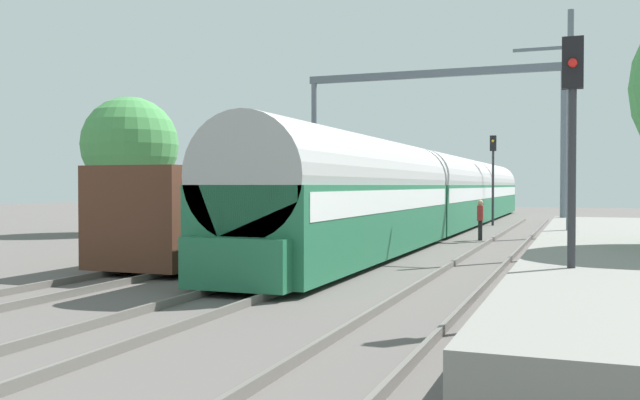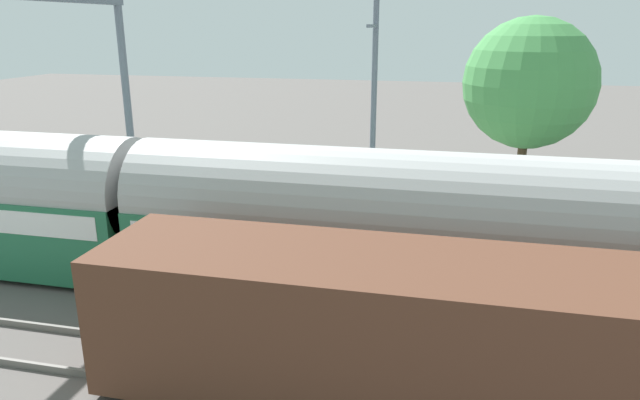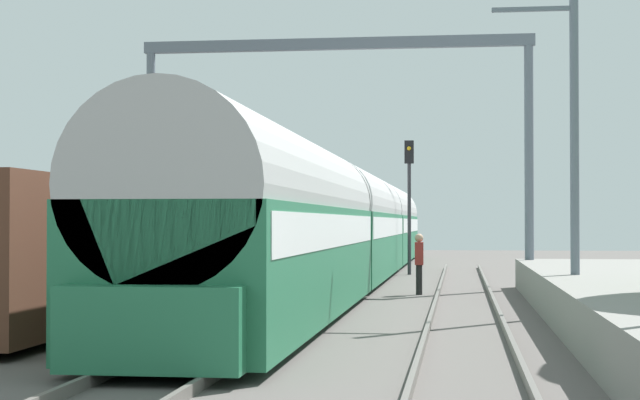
{
  "view_description": "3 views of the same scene",
  "coord_description": "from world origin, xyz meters",
  "px_view_note": "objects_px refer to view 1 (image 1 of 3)",
  "views": [
    {
      "loc": [
        6.74,
        -18.11,
        2.35
      ],
      "look_at": [
        0.0,
        -0.09,
        1.95
      ],
      "focal_mm": 39.25,
      "sensor_mm": 36.0,
      "label": 1
    },
    {
      "loc": [
        -13.47,
        3.19,
        6.87
      ],
      "look_at": [
        1.5,
        6.63,
        2.14
      ],
      "focal_mm": 32.24,
      "sensor_mm": 36.0,
      "label": 2
    },
    {
      "loc": [
        3.87,
        -18.17,
        2.06
      ],
      "look_at": [
        0.0,
        11.36,
        2.68
      ],
      "focal_mm": 59.86,
      "sensor_mm": 36.0,
      "label": 3
    }
  ],
  "objects_px": {
    "railway_signal_far": "(493,168)",
    "railway_signal_near": "(572,139)",
    "passenger_train": "(447,192)",
    "catenary_gantry": "(431,117)",
    "person_crossing": "(480,216)",
    "freight_car": "(242,211)"
  },
  "relations": [
    {
      "from": "catenary_gantry",
      "to": "passenger_train",
      "type": "bearing_deg",
      "value": 90.0
    },
    {
      "from": "passenger_train",
      "to": "railway_signal_near",
      "type": "height_order",
      "value": "railway_signal_near"
    },
    {
      "from": "passenger_train",
      "to": "person_crossing",
      "type": "distance_m",
      "value": 7.85
    },
    {
      "from": "catenary_gantry",
      "to": "person_crossing",
      "type": "bearing_deg",
      "value": -47.59
    },
    {
      "from": "catenary_gantry",
      "to": "freight_car",
      "type": "bearing_deg",
      "value": -108.35
    },
    {
      "from": "freight_car",
      "to": "railway_signal_far",
      "type": "height_order",
      "value": "railway_signal_far"
    },
    {
      "from": "passenger_train",
      "to": "railway_signal_far",
      "type": "xyz_separation_m",
      "value": [
        1.92,
        4.23,
        1.38
      ]
    },
    {
      "from": "catenary_gantry",
      "to": "railway_signal_near",
      "type": "bearing_deg",
      "value": -71.93
    },
    {
      "from": "railway_signal_near",
      "to": "railway_signal_far",
      "type": "relative_size",
      "value": 0.94
    },
    {
      "from": "railway_signal_far",
      "to": "freight_car",
      "type": "bearing_deg",
      "value": -106.02
    },
    {
      "from": "passenger_train",
      "to": "catenary_gantry",
      "type": "xyz_separation_m",
      "value": [
        0.0,
        -4.31,
        3.65
      ]
    },
    {
      "from": "passenger_train",
      "to": "railway_signal_near",
      "type": "distance_m",
      "value": 25.41
    },
    {
      "from": "railway_signal_near",
      "to": "railway_signal_far",
      "type": "height_order",
      "value": "railway_signal_far"
    },
    {
      "from": "passenger_train",
      "to": "catenary_gantry",
      "type": "bearing_deg",
      "value": -90.0
    },
    {
      "from": "freight_car",
      "to": "person_crossing",
      "type": "xyz_separation_m",
      "value": [
        6.73,
        9.06,
        -0.44
      ]
    },
    {
      "from": "passenger_train",
      "to": "person_crossing",
      "type": "relative_size",
      "value": 28.44
    },
    {
      "from": "person_crossing",
      "to": "railway_signal_far",
      "type": "height_order",
      "value": "railway_signal_far"
    },
    {
      "from": "person_crossing",
      "to": "catenary_gantry",
      "type": "relative_size",
      "value": 0.14
    },
    {
      "from": "freight_car",
      "to": "catenary_gantry",
      "type": "relative_size",
      "value": 1.05
    },
    {
      "from": "passenger_train",
      "to": "freight_car",
      "type": "xyz_separation_m",
      "value": [
        -4.0,
        -16.36,
        -0.5
      ]
    },
    {
      "from": "freight_car",
      "to": "catenary_gantry",
      "type": "distance_m",
      "value": 13.35
    },
    {
      "from": "railway_signal_far",
      "to": "railway_signal_near",
      "type": "bearing_deg",
      "value": -80.77
    }
  ]
}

